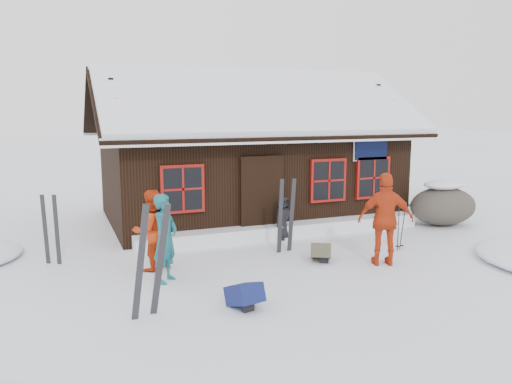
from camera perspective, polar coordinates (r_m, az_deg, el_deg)
ground at (r=10.18m, az=1.19°, el=-8.81°), size 120.00×120.00×0.00m
mountain_hut at (r=14.94m, az=-0.99°, el=3.19°), size 8.90×6.09×4.42m
snow_drift at (r=12.70m, az=3.44°, el=-4.33°), size 7.60×0.60×0.35m
snow_mounds at (r=12.47m, az=4.83°, el=-5.43°), size 20.60×13.20×0.48m
skier_teal at (r=9.40m, az=-10.32°, el=-5.23°), size 0.70×0.72×1.66m
skier_orange_left at (r=10.14m, az=-11.92°, el=-4.31°), size 0.96×0.86×1.63m
skier_orange_right at (r=10.56m, az=14.60°, el=-3.05°), size 1.22×0.87×1.92m
skier_crouched at (r=12.37m, az=3.08°, el=-2.97°), size 0.62×0.54×1.08m
boulder at (r=14.85m, az=20.58°, el=-1.35°), size 1.93×1.45×1.14m
ski_pair_left at (r=7.89m, az=-11.98°, el=-7.84°), size 0.66×0.17×1.82m
ski_pair_mid at (r=11.17m, az=-22.38°, el=-4.11°), size 0.34×0.19×1.52m
ski_pair_right at (r=11.23m, az=3.45°, el=-2.83°), size 0.47×0.08×1.72m
ski_poles at (r=11.91m, az=16.19°, el=-3.84°), size 0.20×0.10×1.14m
backpack_blue at (r=8.24m, az=-1.32°, el=-12.10°), size 0.54×0.65×0.31m
backpack_olive at (r=10.74m, az=7.41°, el=-7.06°), size 0.64×0.69×0.30m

